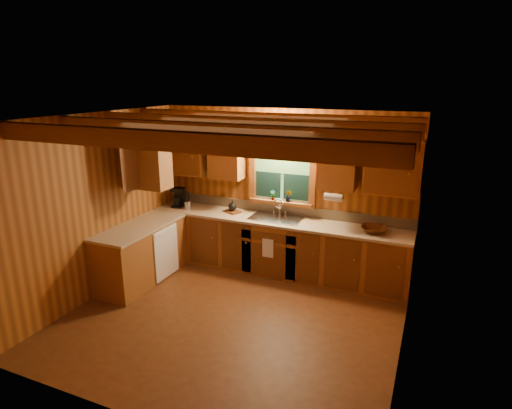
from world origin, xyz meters
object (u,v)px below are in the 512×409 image
object	(u,v)px
sink	(276,221)
coffee_maker	(179,197)
cutting_board	(232,211)
wicker_basket	(374,229)

from	to	relation	value
sink	coffee_maker	bearing A→B (deg)	-179.68
coffee_maker	sink	bearing A→B (deg)	-13.69
coffee_maker	cutting_board	world-z (taller)	coffee_maker
coffee_maker	cutting_board	size ratio (longest dim) A/B	1.20
sink	wicker_basket	xyz separation A→B (m)	(1.53, -0.04, 0.09)
coffee_maker	wicker_basket	xyz separation A→B (m)	(3.32, -0.03, -0.12)
sink	coffee_maker	size ratio (longest dim) A/B	2.48
cutting_board	coffee_maker	bearing A→B (deg)	-154.09
coffee_maker	wicker_basket	distance (m)	3.32
cutting_board	wicker_basket	bearing A→B (deg)	21.38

